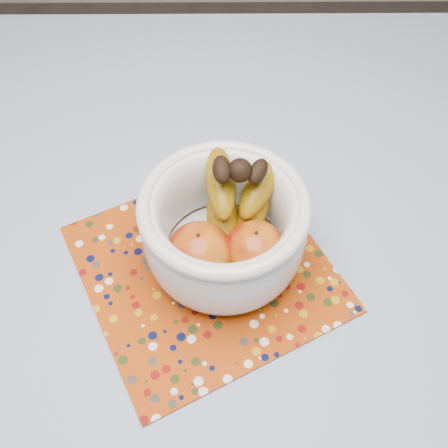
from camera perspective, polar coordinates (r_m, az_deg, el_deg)
name	(u,v)px	position (r m, az deg, el deg)	size (l,w,h in m)	color
table	(189,289)	(0.87, -3.82, -7.12)	(1.20, 1.20, 0.75)	brown
tablecloth	(186,263)	(0.80, -4.14, -4.24)	(1.32, 1.32, 0.01)	slate
placemat	(205,268)	(0.78, -2.05, -4.79)	(0.34, 0.34, 0.00)	#943308
fruit_bowl	(229,224)	(0.72, 0.58, -0.01)	(0.24, 0.23, 0.18)	silver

